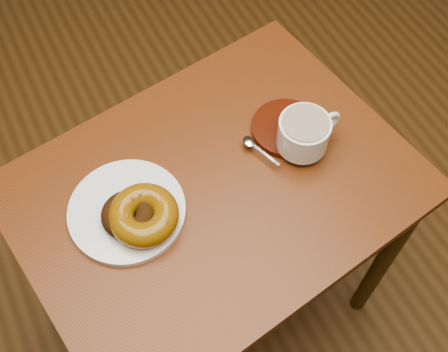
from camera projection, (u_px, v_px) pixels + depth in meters
name	position (u px, v px, depth m)	size (l,w,h in m)	color
ground	(291.00, 344.00, 1.61)	(6.00, 6.00, 0.00)	#55381A
cafe_table	(215.00, 212.00, 1.17)	(0.82, 0.66, 0.70)	#603014
donut_plate	(127.00, 211.00, 1.03)	(0.22, 0.22, 0.01)	silver
donut_cinnamon	(128.00, 215.00, 1.00)	(0.10, 0.10, 0.04)	#311A09
donut_caramel	(144.00, 215.00, 1.00)	(0.15, 0.15, 0.05)	brown
saucer	(286.00, 128.00, 1.13)	(0.14, 0.14, 0.01)	#3E1308
coffee_cup	(304.00, 133.00, 1.07)	(0.13, 0.10, 0.07)	silver
teaspoon	(252.00, 144.00, 1.10)	(0.04, 0.09, 0.01)	silver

